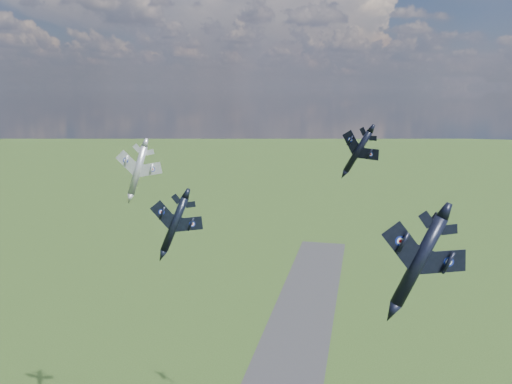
% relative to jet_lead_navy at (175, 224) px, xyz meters
% --- Properties ---
extents(jet_lead_navy, '(13.27, 15.78, 6.39)m').
position_rel_jet_lead_navy_xyz_m(jet_lead_navy, '(0.00, 0.00, 0.00)').
color(jet_lead_navy, black).
extents(jet_right_navy, '(14.12, 17.00, 7.11)m').
position_rel_jet_lead_navy_xyz_m(jet_right_navy, '(37.02, -21.58, 3.88)').
color(jet_right_navy, black).
extents(jet_high_navy, '(14.26, 16.22, 7.26)m').
position_rel_jet_lead_navy_xyz_m(jet_high_navy, '(29.18, 28.60, 9.53)').
color(jet_high_navy, black).
extents(jet_left_silver, '(13.86, 16.78, 6.26)m').
position_rel_jet_lead_navy_xyz_m(jet_left_silver, '(-16.23, 20.45, 5.28)').
color(jet_left_silver, '#A0A2AA').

